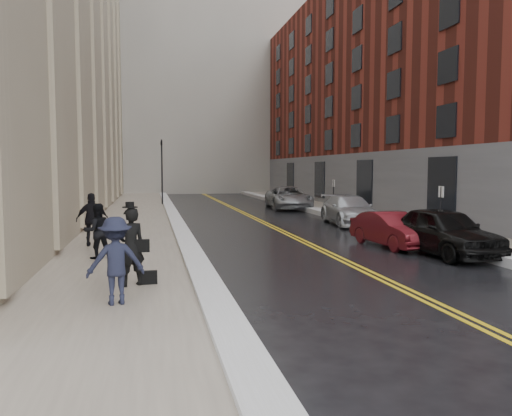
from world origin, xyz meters
name	(u,v)px	position (x,y,z in m)	size (l,w,h in m)	color
ground	(319,305)	(0.00, 0.00, 0.00)	(160.00, 160.00, 0.00)	black
sidewalk_left	(131,225)	(-4.50, 16.00, 0.07)	(4.00, 64.00, 0.15)	gray
sidewalk_right	(377,219)	(9.00, 16.00, 0.07)	(3.00, 64.00, 0.15)	gray
lane_stripe_a	(263,223)	(2.38, 16.00, 0.00)	(0.12, 64.00, 0.01)	gold
lane_stripe_b	(267,223)	(2.62, 16.00, 0.00)	(0.12, 64.00, 0.01)	gold
snow_ridge_left	(177,223)	(-2.20, 16.00, 0.13)	(0.70, 60.80, 0.26)	silver
snow_ridge_right	(346,219)	(7.15, 16.00, 0.15)	(0.85, 60.80, 0.30)	silver
building_right	(446,84)	(17.50, 23.00, 9.00)	(14.00, 50.00, 18.00)	maroon
tower_far_right	(265,44)	(14.00, 66.00, 22.00)	(22.00, 18.00, 44.00)	slate
traffic_signal	(162,167)	(-2.60, 30.00, 3.08)	(0.18, 0.15, 5.20)	black
parking_sign_near	(441,208)	(7.90, 8.00, 1.36)	(0.06, 0.35, 2.23)	black
parking_sign_far	(334,193)	(7.90, 20.00, 1.36)	(0.06, 0.35, 2.23)	black
car_black	(444,231)	(6.19, 5.09, 0.81)	(1.92, 4.78, 1.63)	black
car_maroon	(391,229)	(5.32, 7.11, 0.65)	(1.38, 3.95, 1.30)	#4E0D13
car_silver_near	(349,210)	(6.69, 14.48, 0.76)	(2.14, 5.26, 1.53)	#B5B8BD
car_silver_far	(289,198)	(6.27, 24.76, 0.82)	(2.71, 5.88, 1.64)	#989B9F
pedestrian_main	(131,247)	(-3.97, 2.03, 1.08)	(0.68, 0.45, 1.87)	black
pedestrian_a	(97,231)	(-5.12, 5.97, 1.00)	(0.83, 0.65, 1.71)	black
pedestrian_b	(116,261)	(-4.21, 0.47, 1.05)	(1.16, 0.67, 1.80)	#1A1C2F
pedestrian_c	(92,219)	(-5.56, 8.66, 1.10)	(1.12, 0.46, 1.90)	black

